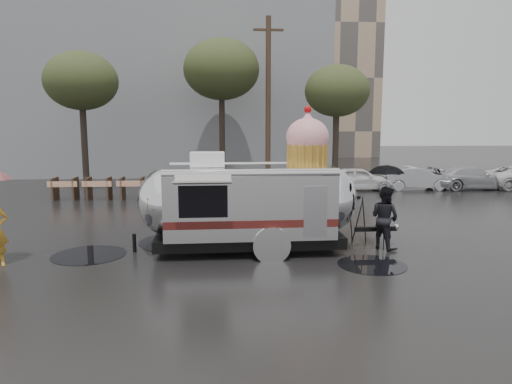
{
  "coord_description": "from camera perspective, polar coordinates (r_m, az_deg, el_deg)",
  "views": [
    {
      "loc": [
        0.19,
        -10.88,
        3.36
      ],
      "look_at": [
        0.99,
        1.16,
        1.57
      ],
      "focal_mm": 32.0,
      "sensor_mm": 36.0,
      "label": 1
    }
  ],
  "objects": [
    {
      "name": "ground",
      "position": [
        11.39,
        -4.64,
        -8.76
      ],
      "size": [
        120.0,
        120.0,
        0.0
      ],
      "primitive_type": "plane",
      "color": "black",
      "rests_on": "ground"
    },
    {
      "name": "puddles",
      "position": [
        12.7,
        -7.66,
        -6.97
      ],
      "size": [
        11.12,
        9.42,
        0.01
      ],
      "color": "black",
      "rests_on": "ground"
    },
    {
      "name": "grey_building",
      "position": [
        35.27,
        -10.91,
        13.39
      ],
      "size": [
        22.0,
        12.0,
        13.0
      ],
      "primitive_type": "cube",
      "color": "slate",
      "rests_on": "ground"
    },
    {
      "name": "utility_pole",
      "position": [
        25.02,
        1.53,
        11.31
      ],
      "size": [
        1.6,
        0.28,
        9.0
      ],
      "color": "#473323",
      "rests_on": "ground"
    },
    {
      "name": "tree_left",
      "position": [
        25.03,
        -21.02,
        12.75
      ],
      "size": [
        3.64,
        3.64,
        6.95
      ],
      "color": "#382D26",
      "rests_on": "ground"
    },
    {
      "name": "tree_mid",
      "position": [
        26.06,
        -4.34,
        14.97
      ],
      "size": [
        4.2,
        4.2,
        8.03
      ],
      "color": "#382D26",
      "rests_on": "ground"
    },
    {
      "name": "tree_right",
      "position": [
        24.64,
        10.08,
        12.25
      ],
      "size": [
        3.36,
        3.36,
        6.42
      ],
      "color": "#382D26",
      "rests_on": "ground"
    },
    {
      "name": "barricade_row",
      "position": [
        21.81,
        -19.03,
        0.49
      ],
      "size": [
        4.3,
        0.8,
        1.0
      ],
      "color": "#473323",
      "rests_on": "ground"
    },
    {
      "name": "parked_cars",
      "position": [
        25.79,
        22.95,
        1.88
      ],
      "size": [
        13.2,
        1.9,
        1.5
      ],
      "color": "silver",
      "rests_on": "ground"
    },
    {
      "name": "airstream_trailer",
      "position": [
        12.22,
        -0.51,
        -0.91
      ],
      "size": [
        7.31,
        2.86,
        3.93
      ],
      "rotation": [
        0.0,
        0.0,
        0.02
      ],
      "color": "silver",
      "rests_on": "ground"
    },
    {
      "name": "person_right",
      "position": [
        12.87,
        15.78,
        -3.12
      ],
      "size": [
        0.84,
        0.93,
        1.71
      ],
      "primitive_type": "imported",
      "rotation": [
        0.0,
        0.0,
        2.16
      ],
      "color": "black",
      "rests_on": "ground"
    },
    {
      "name": "umbrella_black",
      "position": [
        12.71,
        15.97,
        1.67
      ],
      "size": [
        1.14,
        1.14,
        2.33
      ],
      "color": "black",
      "rests_on": "ground"
    },
    {
      "name": "tripod",
      "position": [
        13.51,
        12.57,
        -2.87
      ],
      "size": [
        0.54,
        0.54,
        1.34
      ],
      "rotation": [
        0.0,
        0.0,
        0.25
      ],
      "color": "black",
      "rests_on": "ground"
    }
  ]
}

